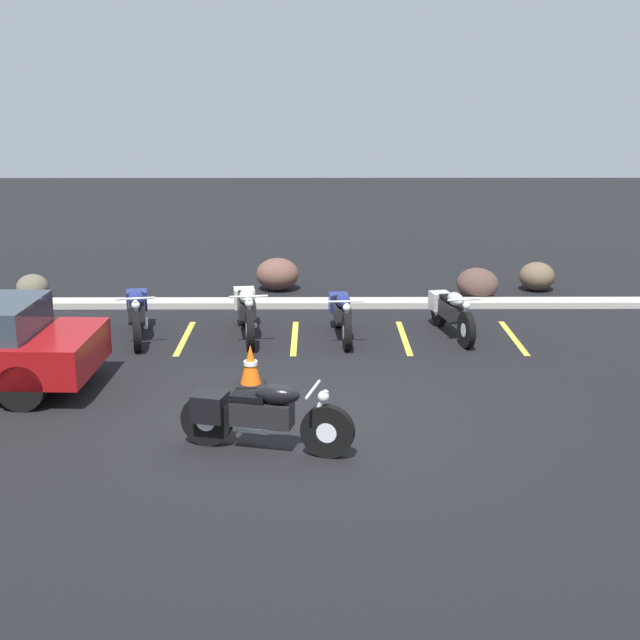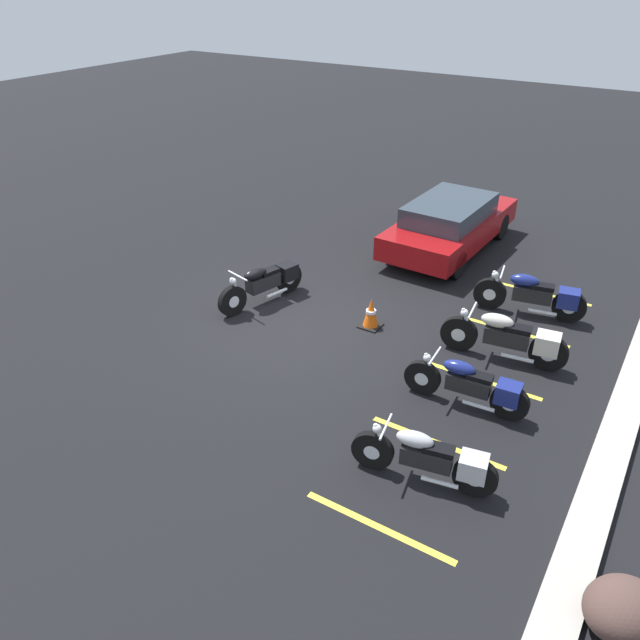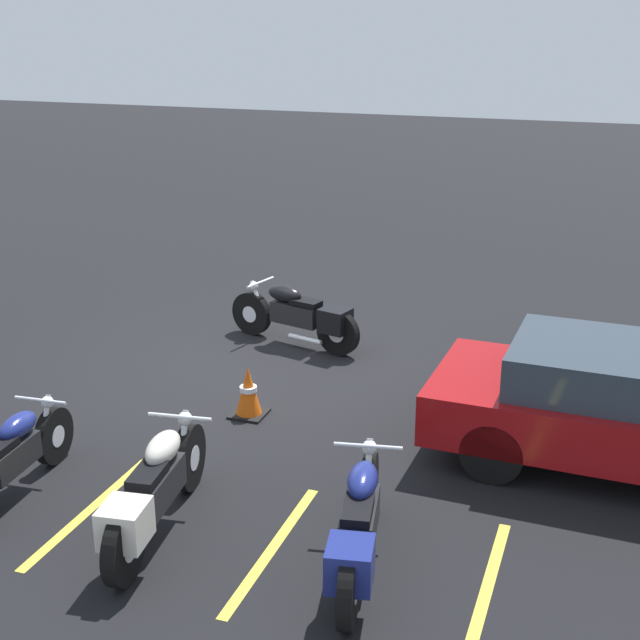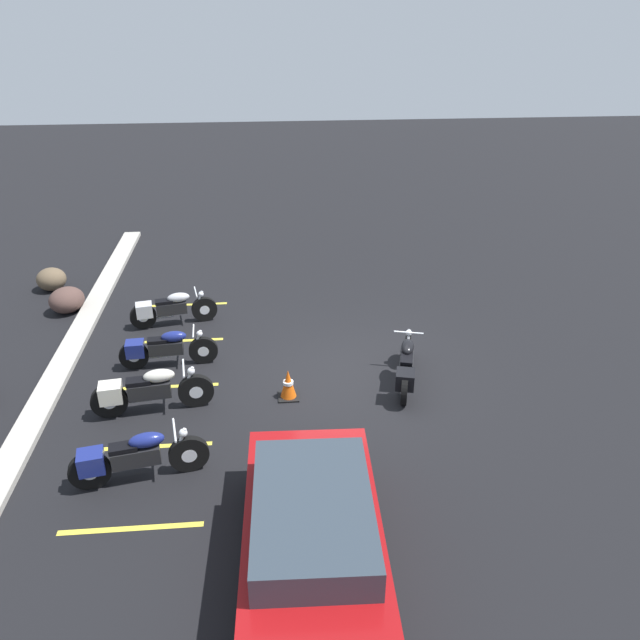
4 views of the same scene
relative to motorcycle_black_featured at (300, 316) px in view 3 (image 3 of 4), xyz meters
name	(u,v)px [view 3 (image 3 of 4)]	position (x,y,z in m)	size (l,w,h in m)	color
ground	(240,366)	(0.48, 0.99, -0.44)	(60.00, 60.00, 0.00)	black
motorcycle_black_featured	(300,316)	(0.00, 0.00, 0.00)	(2.09, 0.82, 0.84)	black
parked_bike_0	(359,526)	(-2.36, 4.89, 0.01)	(0.76, 2.16, 0.86)	black
parked_bike_1	(154,491)	(-0.49, 4.96, 0.02)	(0.70, 2.22, 0.88)	black
parked_bike_2	(6,461)	(1.14, 4.87, -0.02)	(0.57, 2.02, 0.80)	black
traffic_cone	(248,393)	(-0.24, 2.34, -0.16)	(0.40, 0.40, 0.60)	black
stall_line_0	(486,591)	(-3.42, 4.77, -0.44)	(0.10, 2.10, 0.00)	gold
stall_line_1	(273,548)	(-1.55, 4.77, -0.44)	(0.10, 2.10, 0.00)	gold
stall_line_2	(89,510)	(0.33, 4.77, -0.44)	(0.10, 2.10, 0.00)	gold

